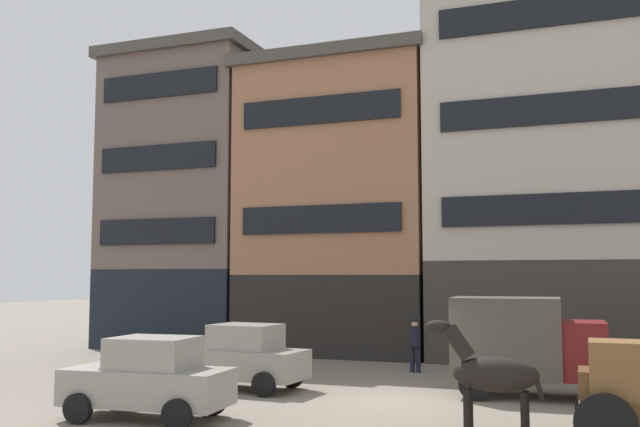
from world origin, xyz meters
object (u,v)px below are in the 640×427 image
Objects in this scene: draft_horse at (490,373)px; sedan_dark at (242,357)px; delivery_truck_near at (529,343)px; pedestrian_officer at (415,343)px; fire_hydrant_curbside at (178,346)px; sedan_light at (149,378)px.

draft_horse is 0.62× the size of sedan_dark.
draft_horse is 0.53× the size of delivery_truck_near.
pedestrian_officer is 9.77m from fire_hydrant_curbside.
sedan_dark and sedan_light have the same top height.
pedestrian_officer is at bearing 112.09° from draft_horse.
pedestrian_officer is at bearing 53.96° from sedan_dark.
pedestrian_officer is (3.82, 9.71, 0.07)m from sedan_light.
sedan_dark is (-7.36, 3.61, -0.36)m from draft_horse.
delivery_truck_near is at bearing 85.85° from draft_horse.
sedan_light is at bearing -90.50° from sedan_dark.
sedan_light is 4.58× the size of fire_hydrant_curbside.
pedestrian_officer is (-3.58, 8.81, -0.29)m from draft_horse.
sedan_dark is at bearing -126.04° from pedestrian_officer.
delivery_truck_near is (0.37, 5.12, 0.15)m from draft_horse.
sedan_dark is (-7.73, -1.50, -0.51)m from delivery_truck_near.
delivery_truck_near is at bearing -18.82° from fire_hydrant_curbside.
pedestrian_officer is at bearing 68.51° from sedan_light.
pedestrian_officer is at bearing -5.62° from fire_hydrant_curbside.
delivery_truck_near is 1.16× the size of sedan_light.
sedan_light is at bearing -111.49° from pedestrian_officer.
sedan_light is at bearing -61.11° from fire_hydrant_curbside.
sedan_dark is 4.51m from sedan_light.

